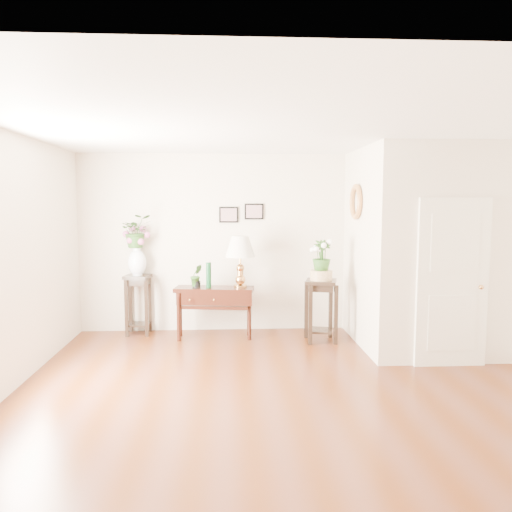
{
  "coord_description": "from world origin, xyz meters",
  "views": [
    {
      "loc": [
        -0.67,
        -5.16,
        2.03
      ],
      "look_at": [
        -0.3,
        1.3,
        1.34
      ],
      "focal_mm": 35.0,
      "sensor_mm": 36.0,
      "label": 1
    }
  ],
  "objects": [
    {
      "name": "wall_front",
      "position": [
        0.0,
        -2.75,
        1.4
      ],
      "size": [
        6.0,
        0.02,
        2.8
      ],
      "primitive_type": "cube",
      "color": "beige",
      "rests_on": "ground"
    },
    {
      "name": "art_print_right",
      "position": [
        -0.25,
        2.73,
        1.9
      ],
      "size": [
        0.3,
        0.02,
        0.25
      ],
      "primitive_type": "cube",
      "color": "black",
      "rests_on": "wall_back"
    },
    {
      "name": "floor",
      "position": [
        0.0,
        0.0,
        0.0
      ],
      "size": [
        6.0,
        5.5,
        0.02
      ],
      "primitive_type": "cube",
      "color": "#50230C",
      "rests_on": "ground"
    },
    {
      "name": "console_table",
      "position": [
        -0.88,
        2.23,
        0.39
      ],
      "size": [
        1.21,
        0.54,
        0.78
      ],
      "primitive_type": "cube",
      "rotation": [
        0.0,
        0.0,
        -0.13
      ],
      "color": "#340E0A",
      "rests_on": "floor"
    },
    {
      "name": "potted_plant",
      "position": [
        -1.14,
        2.23,
        0.94
      ],
      "size": [
        0.22,
        0.21,
        0.33
      ],
      "primitive_type": "imported",
      "rotation": [
        0.0,
        0.0,
        0.43
      ],
      "color": "#26511B",
      "rests_on": "console_table"
    },
    {
      "name": "wall_back",
      "position": [
        0.0,
        2.75,
        1.4
      ],
      "size": [
        6.0,
        0.02,
        2.8
      ],
      "primitive_type": "cube",
      "color": "beige",
      "rests_on": "ground"
    },
    {
      "name": "ceiling",
      "position": [
        0.0,
        0.0,
        2.8
      ],
      "size": [
        6.0,
        5.5,
        0.02
      ],
      "primitive_type": "cube",
      "color": "white",
      "rests_on": "ground"
    },
    {
      "name": "art_print_left",
      "position": [
        -0.65,
        2.73,
        1.85
      ],
      "size": [
        0.3,
        0.02,
        0.25
      ],
      "primitive_type": "cube",
      "color": "black",
      "rests_on": "wall_back"
    },
    {
      "name": "partition",
      "position": [
        2.1,
        1.77,
        1.4
      ],
      "size": [
        1.8,
        1.95,
        2.8
      ],
      "primitive_type": "cube",
      "color": "beige",
      "rests_on": "floor"
    },
    {
      "name": "ceramic_bowl",
      "position": [
        0.69,
        1.98,
        0.99
      ],
      "size": [
        0.39,
        0.39,
        0.14
      ],
      "primitive_type": "cylinder",
      "rotation": [
        0.0,
        0.0,
        0.22
      ],
      "color": "beige",
      "rests_on": "plant_stand_b"
    },
    {
      "name": "door",
      "position": [
        2.1,
        0.78,
        1.05
      ],
      "size": [
        0.9,
        0.05,
        2.1
      ],
      "primitive_type": "cube",
      "color": "silver",
      "rests_on": "floor"
    },
    {
      "name": "lily_arrangement",
      "position": [
        -2.06,
        2.53,
        1.58
      ],
      "size": [
        0.57,
        0.53,
        0.51
      ],
      "primitive_type": "imported",
      "rotation": [
        0.0,
        0.0,
        0.35
      ],
      "color": "#26511B",
      "rests_on": "porcelain_vase"
    },
    {
      "name": "wall_ornament",
      "position": [
        1.16,
        1.9,
        2.05
      ],
      "size": [
        0.07,
        0.51,
        0.51
      ],
      "primitive_type": "torus",
      "rotation": [
        0.0,
        1.57,
        0.0
      ],
      "color": "#C68C42",
      "rests_on": "partition"
    },
    {
      "name": "plant_stand_a",
      "position": [
        -2.06,
        2.53,
        0.46
      ],
      "size": [
        0.41,
        0.41,
        0.93
      ],
      "primitive_type": "cube",
      "rotation": [
        0.0,
        0.0,
        -0.16
      ],
      "color": "black",
      "rests_on": "floor"
    },
    {
      "name": "table_lamp",
      "position": [
        -0.48,
        2.23,
        1.13
      ],
      "size": [
        0.54,
        0.54,
        0.78
      ],
      "primitive_type": "cube",
      "rotation": [
        0.0,
        0.0,
        -0.23
      ],
      "color": "#B48046",
      "rests_on": "console_table"
    },
    {
      "name": "plant_stand_b",
      "position": [
        0.69,
        1.98,
        0.46
      ],
      "size": [
        0.52,
        0.52,
        0.91
      ],
      "primitive_type": "cube",
      "rotation": [
        0.0,
        0.0,
        -0.25
      ],
      "color": "black",
      "rests_on": "floor"
    },
    {
      "name": "narcissus",
      "position": [
        0.69,
        1.98,
        1.27
      ],
      "size": [
        0.28,
        0.28,
        0.47
      ],
      "primitive_type": "imported",
      "rotation": [
        0.0,
        0.0,
        -0.09
      ],
      "color": "#26511B",
      "rests_on": "ceramic_bowl"
    },
    {
      "name": "green_vase",
      "position": [
        -0.96,
        2.23,
        0.95
      ],
      "size": [
        0.08,
        0.08,
        0.38
      ],
      "primitive_type": "cylinder",
      "rotation": [
        0.0,
        0.0,
        0.03
      ],
      "color": "#0C3A1A",
      "rests_on": "console_table"
    },
    {
      "name": "porcelain_vase",
      "position": [
        -2.06,
        2.53,
        1.15
      ],
      "size": [
        0.36,
        0.36,
        0.48
      ],
      "primitive_type": null,
      "rotation": [
        0.0,
        0.0,
        0.41
      ],
      "color": "white",
      "rests_on": "plant_stand_a"
    }
  ]
}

